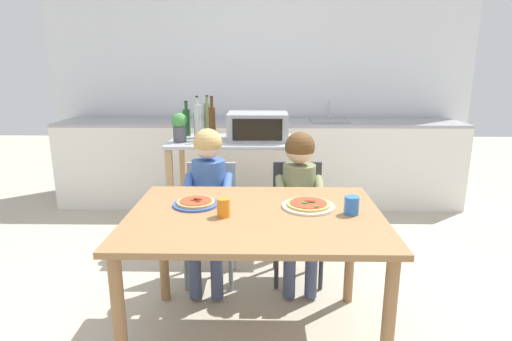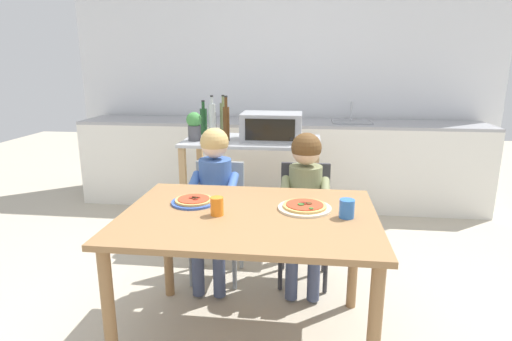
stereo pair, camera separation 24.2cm
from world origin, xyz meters
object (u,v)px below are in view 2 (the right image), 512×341
(toaster_oven, at_px, (272,127))
(dining_chair_right, at_px, (304,214))
(potted_herb_plant, at_px, (194,125))
(drinking_cup_blue, at_px, (347,209))
(kitchen_island_cart, at_px, (252,172))
(dining_chair_left, at_px, (218,211))
(pizza_plate_blue_rimmed, at_px, (194,201))
(bottle_tall_green_wine, at_px, (223,119))
(bottle_dark_olive_oil, at_px, (226,122))
(dining_table, at_px, (249,231))
(child_in_blue_striped_shirt, at_px, (214,189))
(bottle_clear_vinegar, at_px, (212,121))
(child_in_olive_shirt, at_px, (305,191))
(bottle_slim_sauce, at_px, (204,121))
(drinking_cup_orange, at_px, (217,206))
(pizza_plate_cream, at_px, (305,207))
(bottle_brown_beer, at_px, (213,123))

(toaster_oven, height_order, dining_chair_right, toaster_oven)
(potted_herb_plant, distance_m, drinking_cup_blue, 1.77)
(kitchen_island_cart, xyz_separation_m, dining_chair_left, (-0.15, -0.70, -0.11))
(pizza_plate_blue_rimmed, bearing_deg, drinking_cup_blue, -8.74)
(bottle_tall_green_wine, relative_size, dining_chair_right, 0.44)
(bottle_dark_olive_oil, relative_size, dining_table, 0.28)
(toaster_oven, bearing_deg, child_in_blue_striped_shirt, -111.44)
(bottle_tall_green_wine, relative_size, bottle_clear_vinegar, 0.97)
(toaster_oven, distance_m, pizza_plate_blue_rimmed, 1.36)
(dining_chair_right, height_order, child_in_olive_shirt, child_in_olive_shirt)
(kitchen_island_cart, relative_size, bottle_slim_sauce, 3.75)
(bottle_tall_green_wine, xyz_separation_m, pizza_plate_blue_rimmed, (0.12, -1.45, -0.26))
(dining_chair_left, bearing_deg, dining_chair_right, 2.39)
(dining_chair_left, height_order, child_in_olive_shirt, child_in_olive_shirt)
(bottle_clear_vinegar, xyz_separation_m, drinking_cup_orange, (0.34, -1.43, -0.23))
(pizza_plate_cream, xyz_separation_m, drinking_cup_blue, (0.21, -0.10, 0.03))
(bottle_clear_vinegar, distance_m, dining_chair_left, 0.87)
(kitchen_island_cart, relative_size, dining_chair_right, 1.40)
(bottle_dark_olive_oil, distance_m, child_in_olive_shirt, 1.03)
(bottle_tall_green_wine, xyz_separation_m, bottle_slim_sauce, (-0.19, 0.06, -0.03))
(child_in_blue_striped_shirt, bearing_deg, pizza_plate_blue_rimmed, -89.99)
(bottle_dark_olive_oil, relative_size, child_in_olive_shirt, 0.35)
(potted_herb_plant, relative_size, child_in_blue_striped_shirt, 0.22)
(potted_herb_plant, relative_size, dining_table, 0.18)
(toaster_oven, distance_m, child_in_blue_striped_shirt, 0.92)
(kitchen_island_cart, height_order, pizza_plate_cream, kitchen_island_cart)
(bottle_dark_olive_oil, xyz_separation_m, potted_herb_plant, (-0.26, -0.03, -0.02))
(bottle_brown_beer, height_order, dining_chair_left, bottle_brown_beer)
(kitchen_island_cart, bearing_deg, drinking_cup_blue, -65.32)
(pizza_plate_cream, bearing_deg, bottle_dark_olive_oil, 117.46)
(pizza_plate_blue_rimmed, relative_size, drinking_cup_orange, 2.61)
(potted_herb_plant, height_order, dining_table, potted_herb_plant)
(bottle_tall_green_wine, bearing_deg, child_in_blue_striped_shirt, -82.96)
(bottle_dark_olive_oil, xyz_separation_m, dining_chair_right, (0.66, -0.60, -0.54))
(child_in_olive_shirt, relative_size, pizza_plate_cream, 3.70)
(bottle_brown_beer, xyz_separation_m, dining_table, (0.52, -1.53, -0.33))
(potted_herb_plant, xyz_separation_m, drinking_cup_blue, (1.13, -1.34, -0.20))
(bottle_slim_sauce, xyz_separation_m, pizza_plate_blue_rimmed, (0.31, -1.52, -0.23))
(kitchen_island_cart, height_order, drinking_cup_orange, kitchen_island_cart)
(bottle_clear_vinegar, bearing_deg, pizza_plate_blue_rimmed, -82.17)
(kitchen_island_cart, bearing_deg, dining_chair_left, -102.32)
(bottle_slim_sauce, relative_size, dining_chair_left, 0.37)
(dining_table, distance_m, pizza_plate_cream, 0.32)
(kitchen_island_cart, bearing_deg, bottle_tall_green_wine, 152.92)
(dining_table, distance_m, child_in_olive_shirt, 0.71)
(bottle_dark_olive_oil, xyz_separation_m, child_in_olive_shirt, (0.66, -0.72, -0.34))
(drinking_cup_orange, bearing_deg, kitchen_island_cart, 90.52)
(toaster_oven, height_order, bottle_slim_sauce, bottle_slim_sauce)
(bottle_brown_beer, height_order, potted_herb_plant, bottle_brown_beer)
(dining_chair_left, xyz_separation_m, pizza_plate_blue_rimmed, (0.00, -0.62, 0.28))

